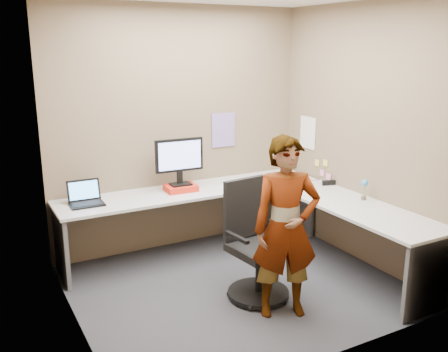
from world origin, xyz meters
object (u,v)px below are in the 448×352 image
person (286,228)px  monitor (179,158)px  desk (255,211)px  office_chair (255,251)px

person → monitor: bearing=120.3°
desk → monitor: 0.99m
desk → monitor: (-0.58, 0.62, 0.51)m
office_chair → monitor: bearing=92.4°
desk → person: person is taller
desk → person: (-0.32, -0.99, 0.19)m
desk → monitor: bearing=132.9°
office_chair → desk: bearing=50.9°
desk → monitor: monitor is taller
monitor → office_chair: monitor is taller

